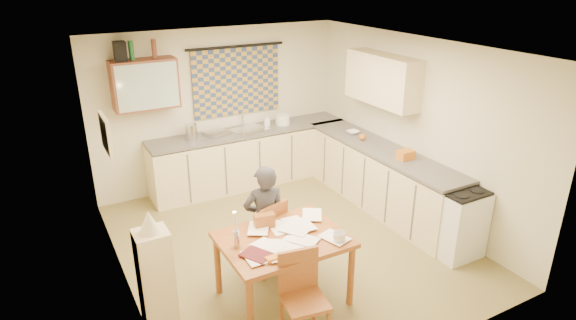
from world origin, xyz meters
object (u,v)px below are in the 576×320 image
counter_right (380,178)px  chair_far (265,248)px  person (265,221)px  shelf_stand (156,278)px  dining_table (283,268)px  stove (456,221)px  counter_back (252,157)px

counter_right → chair_far: (-2.21, -0.64, -0.17)m
person → shelf_stand: bearing=24.1°
chair_far → dining_table: bearing=65.2°
counter_right → stove: (0.00, -1.46, -0.02)m
counter_right → stove: bearing=-90.0°
shelf_stand → chair_far: bearing=13.0°
counter_back → person: (-0.92, -2.35, 0.22)m
person → counter_right: bearing=-149.7°
stove → person: 2.36m
counter_back → shelf_stand: 3.44m
shelf_stand → counter_back: bearing=49.4°
dining_table → counter_back: bearing=71.6°
shelf_stand → dining_table: bearing=-12.5°
counter_back → counter_right: (1.30, -1.67, -0.00)m
counter_right → chair_far: bearing=-163.9°
dining_table → stove: bearing=-5.6°
stove → person: person is taller
dining_table → chair_far: (0.07, 0.59, -0.10)m
dining_table → person: size_ratio=0.95×
dining_table → person: person is taller
counter_back → stove: counter_back is taller
dining_table → chair_far: chair_far is taller
counter_back → chair_far: counter_back is taller
counter_back → shelf_stand: size_ratio=3.20×
dining_table → shelf_stand: shelf_stand is taller
counter_back → stove: (1.30, -3.12, -0.02)m
dining_table → person: 0.61m
counter_right → chair_far: size_ratio=3.27×
stove → dining_table: stove is taller
counter_right → person: (-2.22, -0.69, 0.22)m
counter_right → stove: 1.46m
counter_back → dining_table: counter_back is taller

